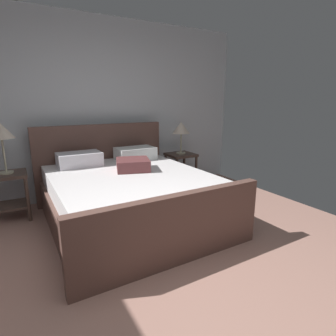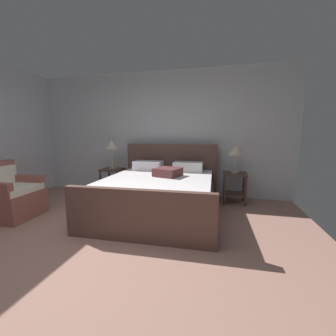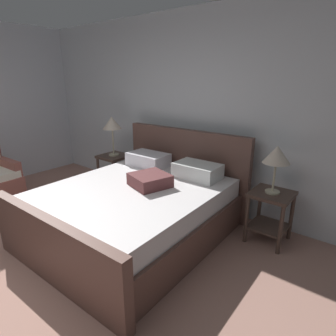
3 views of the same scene
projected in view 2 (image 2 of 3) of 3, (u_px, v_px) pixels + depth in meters
The scene contains 8 objects.
ground_plane at pixel (80, 268), 2.19m from camera, with size 5.59×5.90×0.02m, color #A47668.
wall_back at pixel (159, 134), 4.89m from camera, with size 5.71×0.12×2.68m, color silver.
bed at pixel (160, 193), 3.75m from camera, with size 1.97×2.25×1.13m.
nightstand_right at pixel (235, 183), 4.24m from camera, with size 0.44×0.44×0.60m.
table_lamp_right at pixel (236, 151), 4.15m from camera, with size 0.29×0.29×0.53m.
nightstand_left at pixel (113, 177), 4.77m from camera, with size 0.44×0.44×0.60m.
table_lamp_left at pixel (111, 145), 4.66m from camera, with size 0.30×0.30×0.63m.
armchair at pixel (9, 196), 3.50m from camera, with size 0.77×0.76×0.90m.
Camera 2 is at (1.33, -1.76, 1.32)m, focal length 23.29 mm.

